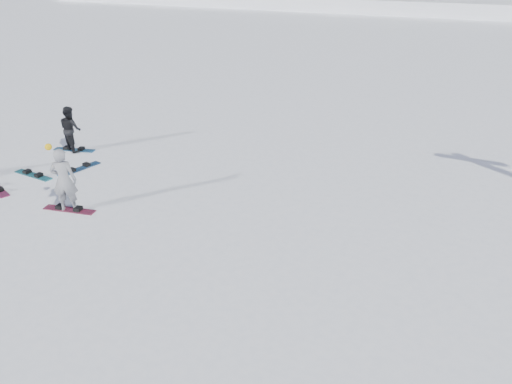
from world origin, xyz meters
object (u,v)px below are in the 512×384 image
at_px(snowboarder_woman, 64,180).
at_px(snowboarder_man, 71,129).
at_px(snowboard_loose_a, 79,169).
at_px(snowboard_loose_c, 33,175).

height_order(snowboarder_woman, snowboarder_man, snowboarder_woman).
bearing_deg(snowboarder_man, snowboarder_woman, 150.95).
xyz_separation_m(snowboard_loose_a, snowboard_loose_c, (-1.03, -0.97, 0.00)).
bearing_deg(snowboard_loose_a, snowboard_loose_c, 147.79).
relative_size(snowboarder_woman, snowboarder_man, 1.22).
xyz_separation_m(snowboarder_woman, snowboarder_man, (-3.03, 3.70, -0.11)).
distance_m(snowboarder_man, snowboard_loose_c, 2.44).
relative_size(snowboarder_woman, snowboard_loose_a, 1.32).
height_order(snowboarder_man, snowboard_loose_a, snowboarder_man).
relative_size(snowboarder_man, snowboard_loose_c, 1.08).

